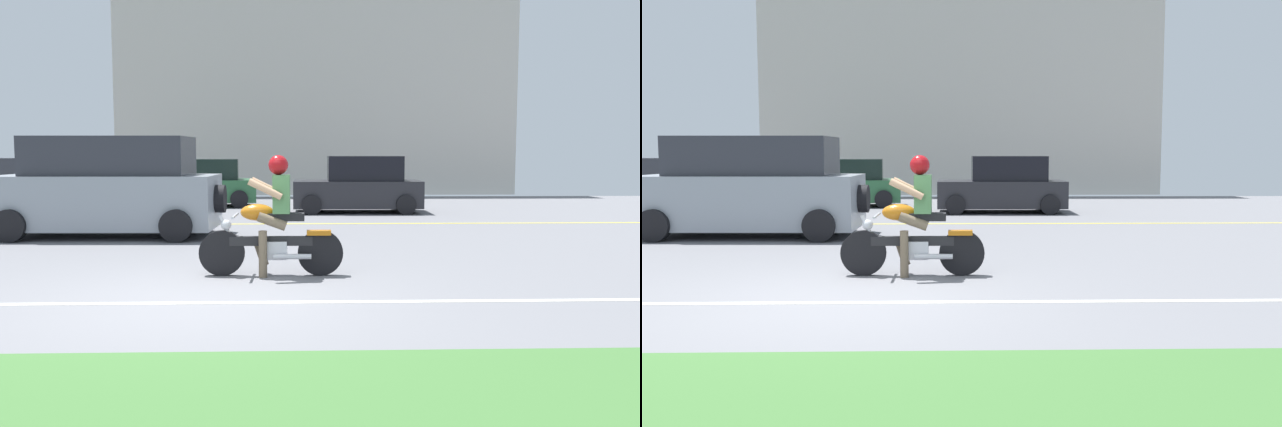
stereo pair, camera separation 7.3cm
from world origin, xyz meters
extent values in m
cube|color=slate|center=(0.00, 3.00, -0.02)|extent=(56.00, 30.00, 0.04)
cube|color=silver|center=(0.00, -0.16, 0.00)|extent=(50.40, 0.12, 0.01)
cube|color=yellow|center=(0.00, 8.17, 0.00)|extent=(50.40, 0.12, 0.01)
cylinder|color=black|center=(0.02, 1.54, 0.32)|extent=(0.64, 0.11, 0.64)
cylinder|color=black|center=(1.41, 1.52, 0.32)|extent=(0.64, 0.11, 0.64)
cylinder|color=#B7BAC1|center=(0.13, 1.54, 0.58)|extent=(0.29, 0.06, 0.56)
cube|color=black|center=(0.71, 1.53, 0.49)|extent=(1.17, 0.13, 0.13)
cube|color=#B7BAC1|center=(0.77, 1.53, 0.36)|extent=(0.34, 0.22, 0.26)
ellipsoid|color=#B76614|center=(0.52, 1.53, 0.90)|extent=(0.47, 0.26, 0.23)
cube|color=black|center=(0.93, 1.52, 0.83)|extent=(0.52, 0.24, 0.11)
cube|color=#B76614|center=(1.39, 1.52, 0.61)|extent=(0.34, 0.18, 0.06)
cylinder|color=#B7BAC1|center=(0.21, 1.54, 0.85)|extent=(0.05, 0.66, 0.04)
sphere|color=#B7BAC1|center=(0.09, 1.54, 0.72)|extent=(0.15, 0.15, 0.15)
cylinder|color=#B7BAC1|center=(1.01, 1.40, 0.29)|extent=(0.53, 0.08, 0.07)
cube|color=#4C7F4C|center=(0.86, 1.53, 1.15)|extent=(0.24, 0.35, 0.53)
sphere|color=maroon|center=(0.82, 1.53, 1.56)|extent=(0.28, 0.28, 0.28)
cylinder|color=brown|center=(0.74, 1.63, 0.78)|extent=(0.43, 0.15, 0.27)
cylinder|color=brown|center=(0.73, 1.42, 0.78)|extent=(0.43, 0.15, 0.27)
cylinder|color=brown|center=(0.61, 1.38, 0.33)|extent=(0.12, 0.12, 0.65)
cylinder|color=brown|center=(0.57, 1.66, 0.29)|extent=(0.22, 0.12, 0.36)
cylinder|color=tan|center=(0.65, 1.74, 1.23)|extent=(0.48, 0.10, 0.30)
cylinder|color=tan|center=(0.65, 1.32, 1.23)|extent=(0.48, 0.10, 0.30)
cube|color=#8C939E|center=(-2.84, 6.00, 0.72)|extent=(4.51, 2.01, 1.09)
cube|color=#2D2F36|center=(-2.75, 6.00, 1.66)|extent=(3.25, 1.71, 0.79)
cylinder|color=black|center=(-1.21, 6.90, 0.32)|extent=(0.65, 0.24, 0.64)
cylinder|color=black|center=(-4.42, 6.99, 0.32)|extent=(0.65, 0.24, 0.64)
cylinder|color=black|center=(-1.27, 5.01, 0.32)|extent=(0.65, 0.24, 0.64)
cylinder|color=black|center=(-4.47, 5.11, 0.32)|extent=(0.65, 0.24, 0.64)
cylinder|color=black|center=(-0.52, 5.94, 0.78)|extent=(0.21, 0.58, 0.58)
cylinder|color=black|center=(-6.39, 12.00, 0.28)|extent=(0.56, 0.18, 0.56)
cylinder|color=black|center=(-6.38, 10.17, 0.28)|extent=(0.56, 0.18, 0.56)
cube|color=#2D663D|center=(-2.18, 13.50, 0.51)|extent=(3.91, 2.02, 0.71)
cube|color=black|center=(-1.95, 13.52, 1.19)|extent=(2.31, 1.65, 0.65)
cylinder|color=black|center=(-0.88, 14.47, 0.28)|extent=(0.57, 0.22, 0.56)
cylinder|color=black|center=(-3.61, 14.26, 0.28)|extent=(0.57, 0.22, 0.56)
cylinder|color=black|center=(-0.75, 12.74, 0.28)|extent=(0.57, 0.22, 0.56)
cylinder|color=black|center=(-3.47, 12.54, 0.28)|extent=(0.57, 0.22, 0.56)
cube|color=#232328|center=(2.79, 11.27, 0.54)|extent=(3.68, 1.72, 0.76)
cube|color=black|center=(3.01, 11.26, 1.27)|extent=(2.14, 1.46, 0.71)
cylinder|color=black|center=(4.11, 12.08, 0.28)|extent=(0.56, 0.19, 0.56)
cylinder|color=black|center=(1.48, 12.12, 0.28)|extent=(0.56, 0.19, 0.56)
cylinder|color=black|center=(4.09, 10.42, 0.28)|extent=(0.56, 0.19, 0.56)
cylinder|color=black|center=(1.46, 10.45, 0.28)|extent=(0.56, 0.19, 0.56)
cube|color=#BCB7AD|center=(1.86, 21.00, 4.41)|extent=(16.30, 4.00, 8.82)
camera|label=1|loc=(1.11, -7.58, 1.73)|focal=36.64mm
camera|label=2|loc=(1.18, -7.58, 1.73)|focal=36.64mm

